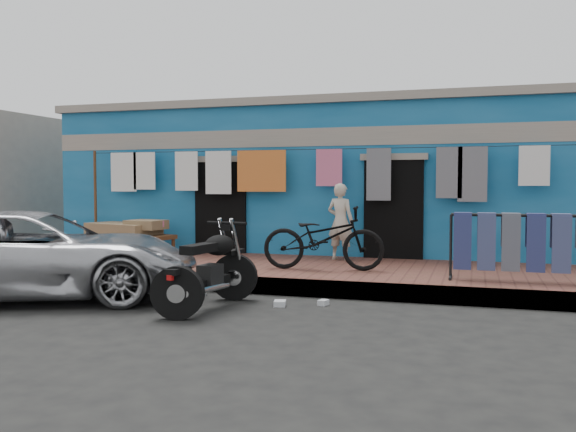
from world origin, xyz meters
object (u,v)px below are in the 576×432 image
object	(u,v)px
car	(37,253)
seated_person	(340,222)
bicycle	(323,231)
charpoy	(130,237)
motorcycle	(208,267)
jeans_rack	(523,246)

from	to	relation	value
car	seated_person	size ratio (longest dim) A/B	3.28
bicycle	charpoy	size ratio (longest dim) A/B	0.93
seated_person	motorcycle	xyz separation A→B (m)	(-0.97, -3.68, -0.39)
jeans_rack	car	bearing A→B (deg)	-162.87
charpoy	jeans_rack	size ratio (longest dim) A/B	1.00
seated_person	motorcycle	size ratio (longest dim) A/B	0.78
motorcycle	seated_person	bearing A→B (deg)	82.83
bicycle	jeans_rack	size ratio (longest dim) A/B	0.93
car	jeans_rack	distance (m)	6.97
seated_person	jeans_rack	size ratio (longest dim) A/B	0.67
seated_person	jeans_rack	world-z (taller)	seated_person
seated_person	jeans_rack	bearing A→B (deg)	165.93
seated_person	bicycle	xyz separation A→B (m)	(0.01, -1.35, -0.07)
car	charpoy	size ratio (longest dim) A/B	2.19
car	bicycle	xyz separation A→B (m)	(3.64, 2.35, 0.23)
motorcycle	jeans_rack	xyz separation A→B (m)	(4.00, 2.03, 0.19)
car	seated_person	xyz separation A→B (m)	(3.63, 3.70, 0.30)
seated_person	bicycle	size ratio (longest dim) A/B	0.72
bicycle	motorcycle	size ratio (longest dim) A/B	1.08
bicycle	jeans_rack	xyz separation A→B (m)	(3.02, -0.30, -0.13)
charpoy	motorcycle	bearing A→B (deg)	-46.51
bicycle	motorcycle	world-z (taller)	bicycle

